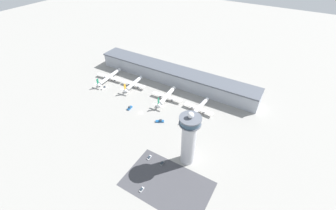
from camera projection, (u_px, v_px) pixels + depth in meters
ground_plane at (140, 113)px, 231.44m from camera, size 1000.00×1000.00×0.00m
terminal_building at (174, 75)px, 273.29m from camera, size 205.09×25.00×17.97m
control_tower at (189, 138)px, 168.38m from camera, size 16.17×16.17×50.64m
parking_lot_surface at (167, 184)px, 166.47m from camera, size 64.00×40.00×0.01m
airplane_gate_alpha at (109, 77)px, 280.09m from camera, size 37.45×43.11×12.31m
airplane_gate_bravo at (133, 84)px, 266.92m from camera, size 31.24×34.65×13.32m
airplane_gate_charlie at (167, 96)px, 246.72m from camera, size 35.36×38.80×14.12m
airplane_gate_delta at (198, 108)px, 230.10m from camera, size 32.79×40.53×12.84m
service_truck_catering at (130, 108)px, 236.25m from camera, size 2.69×6.61×2.98m
service_truck_fuel at (104, 88)px, 266.46m from camera, size 4.36×7.35×2.73m
service_truck_baggage at (160, 121)px, 220.10m from camera, size 8.35×6.45×2.47m
car_blue_compact at (142, 189)px, 162.34m from camera, size 1.84×4.27×1.42m
car_navy_sedan at (149, 158)px, 185.14m from camera, size 1.93×4.78×1.48m
car_green_van at (162, 163)px, 180.58m from camera, size 1.83×4.71×1.39m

